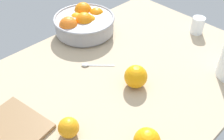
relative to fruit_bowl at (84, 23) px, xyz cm
name	(u,v)px	position (x,y,z in cm)	size (l,w,h in cm)	color
ground_plane	(106,86)	(-17.73, -34.04, -6.79)	(136.45, 84.40, 3.00)	tan
fruit_bowl	(84,23)	(0.00, 0.00, 0.00)	(29.18, 29.18, 11.56)	#99999E
juice_glass	(197,26)	(38.87, -38.61, -1.76)	(6.06, 6.06, 8.20)	white
loose_orange_0	(136,77)	(-10.49, -42.71, -0.89)	(8.79, 8.79, 8.79)	orange
loose_orange_1	(69,128)	(-42.25, -43.24, -1.95)	(6.67, 6.67, 6.67)	orange
spoon	(92,65)	(-14.50, -22.39, -4.85)	(10.87, 10.82, 1.00)	silver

